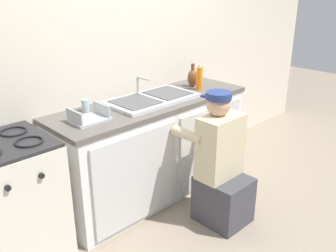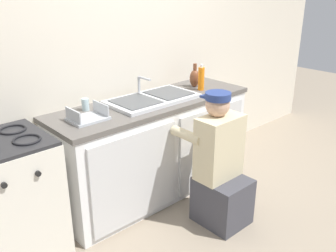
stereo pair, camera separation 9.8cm
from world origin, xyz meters
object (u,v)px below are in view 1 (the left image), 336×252
Objects in this scene: sink_double_basin at (152,99)px; dish_rack_tray at (89,118)px; soap_bottle_orange at (199,78)px; plumber_person at (221,170)px; water_glass at (85,105)px; stove_range at (11,203)px; vase_decorative at (193,78)px.

dish_rack_tray is (-0.67, -0.04, 0.01)m from sink_double_basin.
plumber_person is at bearing -124.72° from soap_bottle_orange.
sink_double_basin is 0.86m from plumber_person.
water_glass is (-0.68, 0.88, 0.50)m from plumber_person.
water_glass is at bearing 63.40° from dish_rack_tray.
plumber_person is at bearing -52.39° from water_glass.
water_glass is at bearing 163.81° from sink_double_basin.
plumber_person is (1.43, -0.71, -0.00)m from stove_range.
soap_bottle_orange reaches higher than stove_range.
vase_decorative reaches higher than stove_range.
soap_bottle_orange is (0.56, -0.06, 0.09)m from sink_double_basin.
stove_range is 1.59m from plumber_person.
plumber_person is 3.94× the size of dish_rack_tray.
stove_range is 0.92m from water_glass.
stove_range is at bearing -167.38° from water_glass.
dish_rack_tray is (0.65, -0.04, 0.47)m from stove_range.
plumber_person is 11.04× the size of water_glass.
vase_decorative is (1.17, -0.10, 0.04)m from water_glass.
water_glass is (-0.57, 0.17, 0.03)m from sink_double_basin.
vase_decorative is at bearing 72.05° from soap_bottle_orange.
sink_double_basin is 3.20× the size of soap_bottle_orange.
vase_decorative is at bearing 4.88° from dish_rack_tray.
soap_bottle_orange is at bearing -107.95° from vase_decorative.
soap_bottle_orange is 1.24m from dish_rack_tray.
stove_range is 3.72× the size of soap_bottle_orange.
plumber_person is (0.11, -0.71, -0.47)m from sink_double_basin.
dish_rack_tray is (-1.24, 0.01, -0.09)m from soap_bottle_orange.
vase_decorative is (0.50, 0.78, 0.54)m from plumber_person.
sink_double_basin is at bearing 98.45° from plumber_person.
water_glass reaches higher than stove_range.
sink_double_basin is at bearing 174.40° from soap_bottle_orange.
soap_bottle_orange is at bearing -1.61° from stove_range.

